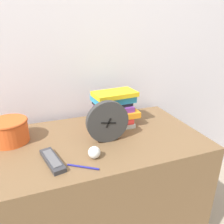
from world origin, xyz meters
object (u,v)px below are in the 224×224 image
Objects in this scene: crumpled_paper_ball at (94,152)px; pen at (83,167)px; desk_clock at (108,122)px; tv_remote at (52,160)px; basket at (9,130)px; book_stack at (114,108)px.

pen is at bearing -139.95° from crumpled_paper_ball.
desk_clock is 0.31m from tv_remote.
tv_remote is 3.67× the size of crumpled_paper_ball.
basket is 0.31m from tv_remote.
crumpled_paper_ball is (0.18, -0.03, 0.02)m from tv_remote.
desk_clock reaches higher than pen.
tv_remote is 0.18m from crumpled_paper_ball.
basket reaches higher than pen.
crumpled_paper_ball reaches higher than tv_remote.
basket reaches higher than tv_remote.
desk_clock is at bearing 18.22° from tv_remote.
tv_remote is at bearing -161.78° from desk_clock.
pen is at bearing -133.93° from desk_clock.
basket is 3.41× the size of crumpled_paper_ball.
tv_remote is at bearing -55.52° from basket.
book_stack is at bearing 52.36° from pen.
basket is (-0.46, 0.16, -0.04)m from desk_clock.
desk_clock is 0.18m from crumpled_paper_ball.
book_stack is 2.15× the size of pen.
pen is at bearing -35.66° from tv_remote.
tv_remote is at bearing 144.34° from pen.
book_stack reaches higher than pen.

